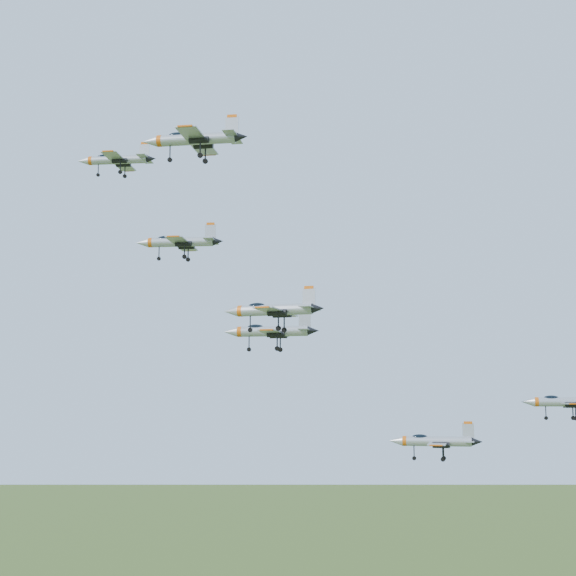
# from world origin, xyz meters

# --- Properties ---
(jet_lead) EXTENTS (12.18, 10.05, 3.26)m
(jet_lead) POSITION_xyz_m (-20.19, 7.11, 139.98)
(jet_lead) COLOR #9B9FA7
(jet_left_high) EXTENTS (12.35, 10.22, 3.30)m
(jet_left_high) POSITION_xyz_m (-8.24, 1.11, 125.84)
(jet_left_high) COLOR #9B9FA7
(jet_right_high) EXTENTS (11.84, 9.72, 3.17)m
(jet_right_high) POSITION_xyz_m (0.66, -22.21, 132.32)
(jet_right_high) COLOR #9B9FA7
(jet_left_low) EXTENTS (13.36, 10.96, 3.59)m
(jet_left_low) POSITION_xyz_m (3.93, 4.79, 113.65)
(jet_left_low) COLOR #9B9FA7
(jet_right_low) EXTENTS (12.95, 10.80, 3.46)m
(jet_right_low) POSITION_xyz_m (6.61, -7.56, 115.18)
(jet_right_low) COLOR #9B9FA7
(jet_trail) EXTENTS (11.12, 9.19, 2.97)m
(jet_trail) POSITION_xyz_m (25.75, -4.02, 99.39)
(jet_trail) COLOR #9B9FA7
(jet_extra) EXTENTS (11.33, 9.29, 3.04)m
(jet_extra) POSITION_xyz_m (42.68, 6.32, 104.05)
(jet_extra) COLOR #9B9FA7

